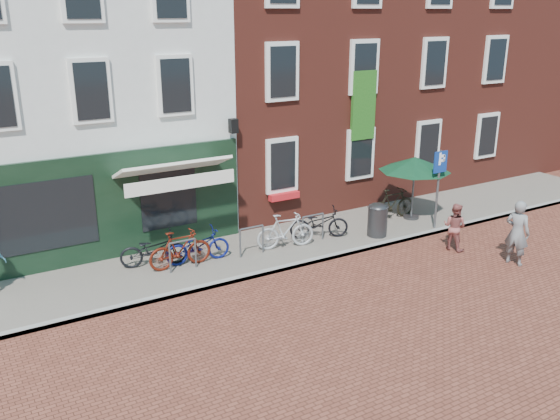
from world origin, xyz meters
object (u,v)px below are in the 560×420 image
parasol (415,161)px  parking_sign (439,175)px  bicycle_1 (180,249)px  litter_bin (378,218)px  bicycle_2 (198,246)px  boy (455,227)px  woman (517,233)px  bicycle_5 (392,204)px  bicycle_0 (154,249)px  bicycle_4 (319,223)px  bicycle_3 (286,231)px

parasol → parking_sign: bearing=-89.8°
bicycle_1 → litter_bin: bearing=-96.8°
parking_sign → bicycle_2: (-7.35, 1.26, -1.22)m
litter_bin → boy: size_ratio=0.78×
woman → bicycle_5: size_ratio=1.06×
bicycle_0 → bicycle_5: 7.86m
parking_sign → bicycle_4: size_ratio=1.41×
bicycle_1 → woman: bearing=-116.8°
litter_bin → boy: bearing=-52.9°
litter_bin → parking_sign: (1.97, -0.39, 1.13)m
bicycle_3 → boy: bearing=-107.2°
litter_bin → bicycle_2: size_ratio=0.62×
litter_bin → bicycle_4: (-1.60, 0.73, -0.10)m
bicycle_1 → bicycle_5: (7.28, 0.15, 0.00)m
bicycle_5 → parasol: bearing=-110.9°
parasol → woman: 4.15m
boy → bicycle_5: (0.04, 2.69, -0.08)m
parasol → bicycle_3: parasol is taller
parasol → bicycle_0: bearing=176.3°
boy → bicycle_2: size_ratio=0.79×
litter_bin → bicycle_3: litter_bin is taller
boy → bicycle_4: boy is taller
bicycle_4 → bicycle_1: bearing=111.8°
parasol → bicycle_0: 8.58m
bicycle_2 → parking_sign: bearing=-94.5°
woman → bicycle_4: woman is taller
bicycle_1 → bicycle_3: 3.06m
bicycle_3 → litter_bin: bearing=-89.1°
boy → bicycle_4: size_ratio=0.79×
litter_bin → bicycle_1: 5.96m
parasol → bicycle_0: parasol is taller
parasol → boy: parasol is taller
boy → bicycle_1: boy is taller
bicycle_1 → bicycle_4: (4.31, -0.05, -0.05)m
parking_sign → bicycle_5: size_ratio=1.45×
bicycle_5 → boy: bearing=-177.8°
woman → bicycle_0: size_ratio=1.03×
litter_bin → bicycle_1: size_ratio=0.64×
parasol → bicycle_2: bearing=178.4°
parking_sign → bicycle_5: bearing=114.2°
litter_bin → woman: (1.99, -3.34, 0.24)m
bicycle_0 → litter_bin: bearing=-85.8°
bicycle_3 → bicycle_4: bicycle_3 is taller
bicycle_2 → bicycle_4: bearing=-86.9°
bicycle_0 → bicycle_4: 4.91m
bicycle_1 → bicycle_5: bearing=-88.1°
woman → bicycle_4: (-3.58, 4.07, -0.34)m
bicycle_0 → bicycle_1: size_ratio=1.03×
parking_sign → bicycle_1: 8.05m
woman → bicycle_4: size_ratio=1.03×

